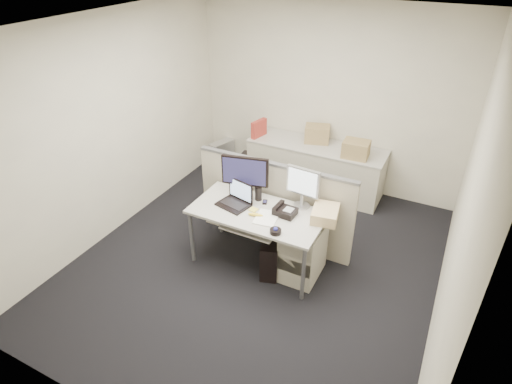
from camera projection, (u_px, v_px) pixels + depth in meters
The scene contains 29 objects.
floor at pixel (257, 262), 5.16m from camera, with size 4.00×4.50×0.01m, color black.
ceiling at pixel (258, 25), 3.76m from camera, with size 4.00×4.50×0.01m, color white.
wall_back at pixel (328, 98), 6.18m from camera, with size 4.00×0.02×2.70m, color beige.
wall_front at pixel (100, 305), 2.75m from camera, with size 4.00×0.02×2.70m, color beige.
wall_left at pixel (112, 128), 5.24m from camera, with size 0.02×4.50×2.70m, color beige.
wall_right at pixel (464, 210), 3.69m from camera, with size 0.02×4.50×2.70m, color beige.
desk at pixel (258, 216), 4.82m from camera, with size 1.50×0.75×0.73m.
keyboard_tray at pixel (250, 228), 4.70m from camera, with size 0.62×0.32×0.02m, color #B7B3AA.
drawer_pedestal at pixel (303, 251), 4.82m from camera, with size 0.40×0.55×0.65m, color #BEB5A2.
cubicle_partition at pixel (274, 205), 5.21m from camera, with size 2.00×0.06×1.10m, color #AAA089.
back_counter at pixel (315, 168), 6.44m from camera, with size 2.00×0.60×0.72m, color #BEB5A2.
monitor_main at pixel (245, 178), 4.88m from camera, with size 0.54×0.21×0.54m, color black.
monitor_small at pixel (303, 188), 4.75m from camera, with size 0.39×0.20×0.48m, color #B7B7BC.
laptop at pixel (233, 196), 4.81m from camera, with size 0.35×0.26×0.26m, color black.
trackball at pixel (276, 231), 4.42m from camera, with size 0.12×0.12×0.05m, color black.
desk_phone at pixel (285, 212), 4.71m from camera, with size 0.24×0.19×0.07m, color black.
paper_stack at pixel (267, 218), 4.66m from camera, with size 0.23×0.30×0.01m, color white.
sticky_pad at pixel (254, 210), 4.80m from camera, with size 0.08×0.08×0.01m, color #F6E14F.
travel_mug at pixel (258, 194), 4.94m from camera, with size 0.08×0.08×0.17m, color black.
banana at pixel (255, 215), 4.69m from camera, with size 0.17×0.04×0.04m, color yellow.
cellphone at pixel (265, 202), 4.93m from camera, with size 0.05×0.10×0.01m, color black.
manila_folders at pixel (325, 214), 4.62m from camera, with size 0.27×0.35×0.13m, color #D0B777.
keyboard at pixel (256, 225), 4.70m from camera, with size 0.43×0.15×0.02m, color black.
pc_tower_desk at pixel (271, 254), 4.93m from camera, with size 0.19×0.48×0.45m, color black.
pc_tower_spare_dark at pixel (245, 170), 6.70m from camera, with size 0.19×0.47×0.44m, color black.
pc_tower_spare_silver at pixel (222, 153), 7.26m from camera, with size 0.17×0.43×0.40m, color #B7B7BC.
cardboard_box_left at pixel (317, 134), 6.30m from camera, with size 0.36×0.27×0.27m, color #8B7950.
cardboard_box_right at pixel (356, 150), 5.87m from camera, with size 0.35×0.27×0.25m, color #8B7950.
red_binder at pixel (259, 129), 6.46m from camera, with size 0.07×0.30×0.28m, color #A83027.
Camera 1 is at (1.79, -3.55, 3.39)m, focal length 30.00 mm.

